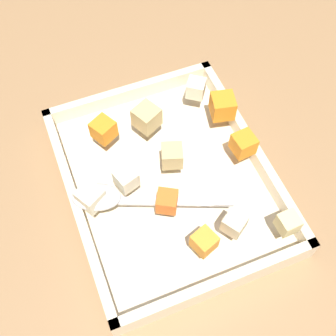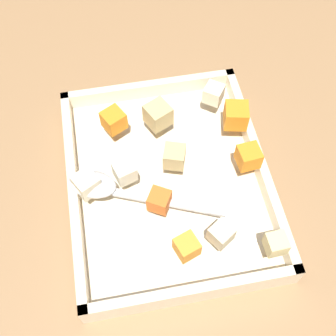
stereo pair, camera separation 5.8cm
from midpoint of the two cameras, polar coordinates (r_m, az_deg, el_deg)
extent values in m
plane|color=#936D47|center=(0.62, -2.71, -4.33)|extent=(4.00, 4.00, 0.00)
cube|color=beige|center=(0.62, -2.68, -2.33)|extent=(0.34, 0.27, 0.01)
cube|color=beige|center=(0.63, 8.32, 2.43)|extent=(0.34, 0.01, 0.03)
cube|color=beige|center=(0.60, -14.54, -5.35)|extent=(0.34, 0.01, 0.03)
cube|color=beige|center=(0.54, 3.38, -15.25)|extent=(0.01, 0.27, 0.03)
cube|color=beige|center=(0.69, -7.46, 9.47)|extent=(0.01, 0.27, 0.03)
cube|color=orange|center=(0.53, 1.62, -9.88)|extent=(0.03, 0.03, 0.03)
cube|color=orange|center=(0.62, -11.10, 4.75)|extent=(0.04, 0.04, 0.03)
cube|color=orange|center=(0.60, 7.14, 2.91)|extent=(0.03, 0.03, 0.03)
cube|color=orange|center=(0.56, -3.13, -4.63)|extent=(0.04, 0.04, 0.03)
cube|color=orange|center=(0.64, 4.54, 7.88)|extent=(0.04, 0.04, 0.03)
cube|color=tan|center=(0.59, -2.29, 1.40)|extent=(0.04, 0.04, 0.03)
cube|color=beige|center=(0.58, -8.38, -1.64)|extent=(0.03, 0.03, 0.03)
cube|color=#E0CC89|center=(0.56, 12.56, -7.29)|extent=(0.03, 0.03, 0.02)
cube|color=beige|center=(0.66, 1.13, 10.22)|extent=(0.04, 0.04, 0.03)
cube|color=beige|center=(0.54, 5.64, -7.49)|extent=(0.04, 0.04, 0.03)
cube|color=beige|center=(0.57, -12.98, -4.03)|extent=(0.04, 0.04, 0.03)
cube|color=tan|center=(0.62, -5.49, 6.40)|extent=(0.04, 0.04, 0.03)
ellipsoid|color=silver|center=(0.57, -12.24, -3.96)|extent=(0.06, 0.07, 0.02)
cube|color=silver|center=(0.57, -1.49, -4.53)|extent=(0.07, 0.14, 0.01)
camera|label=1|loc=(0.03, -92.87, -4.77)|focal=46.64mm
camera|label=2|loc=(0.03, 87.13, 4.77)|focal=46.64mm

